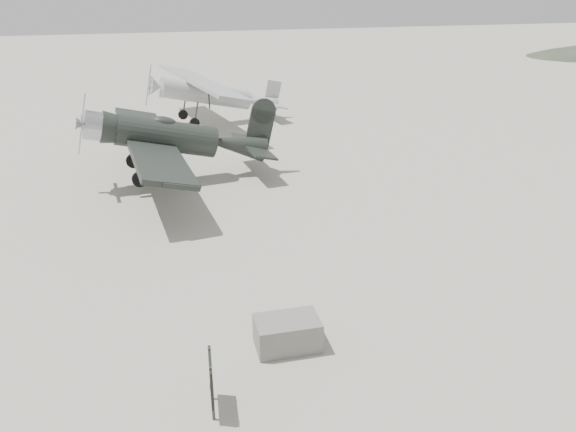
% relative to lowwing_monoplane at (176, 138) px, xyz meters
% --- Properties ---
extents(ground, '(160.00, 160.00, 0.00)m').
position_rel_lowwing_monoplane_xyz_m(ground, '(4.16, -9.03, -2.05)').
color(ground, '#9B9789').
rests_on(ground, ground).
extents(lowwing_monoplane, '(8.58, 12.02, 3.87)m').
position_rel_lowwing_monoplane_xyz_m(lowwing_monoplane, '(0.00, 0.00, 0.00)').
color(lowwing_monoplane, black).
rests_on(lowwing_monoplane, ground).
extents(highwing_monoplane, '(8.65, 12.09, 3.42)m').
position_rel_lowwing_monoplane_xyz_m(highwing_monoplane, '(2.80, 10.05, 0.09)').
color(highwing_monoplane, '#A5A8AB').
rests_on(highwing_monoplane, ground).
extents(equipment_block, '(1.62, 1.02, 0.81)m').
position_rel_lowwing_monoplane_xyz_m(equipment_block, '(1.83, -13.25, -1.64)').
color(equipment_block, slate).
rests_on(equipment_block, ground).
extents(sign_board, '(0.14, 0.97, 1.39)m').
position_rel_lowwing_monoplane_xyz_m(sign_board, '(-0.29, -15.03, -1.21)').
color(sign_board, '#333333').
rests_on(sign_board, ground).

